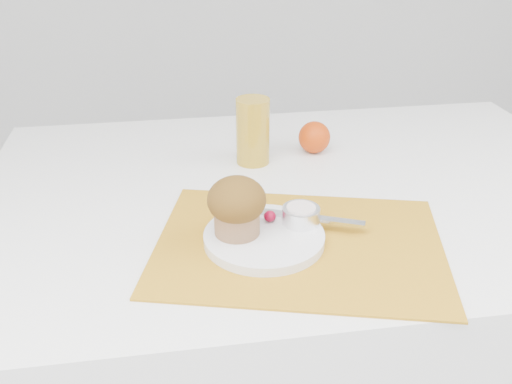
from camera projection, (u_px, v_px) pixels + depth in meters
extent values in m
cube|color=white|center=(297.00, 340.00, 1.24)|extent=(1.20, 0.80, 0.75)
cube|color=#BA7F19|center=(299.00, 245.00, 0.88)|extent=(0.51, 0.43, 0.00)
cylinder|color=white|center=(264.00, 238.00, 0.88)|extent=(0.22, 0.22, 0.02)
cylinder|color=white|center=(301.00, 215.00, 0.90)|extent=(0.07, 0.07, 0.03)
cylinder|color=silver|center=(301.00, 208.00, 0.90)|extent=(0.06, 0.06, 0.01)
ellipsoid|color=#620217|center=(270.00, 216.00, 0.91)|extent=(0.02, 0.02, 0.02)
ellipsoid|color=#5B020B|center=(293.00, 215.00, 0.91)|extent=(0.02, 0.02, 0.02)
cube|color=silver|center=(306.00, 217.00, 0.92)|extent=(0.18, 0.09, 0.00)
sphere|color=#C63C07|center=(314.00, 137.00, 1.19)|extent=(0.07, 0.07, 0.07)
cylinder|color=#B89122|center=(253.00, 131.00, 1.13)|extent=(0.07, 0.07, 0.13)
cylinder|color=#926947|center=(237.00, 222.00, 0.87)|extent=(0.08, 0.08, 0.04)
ellipsoid|color=#38220A|center=(237.00, 200.00, 0.86)|extent=(0.09, 0.09, 0.07)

